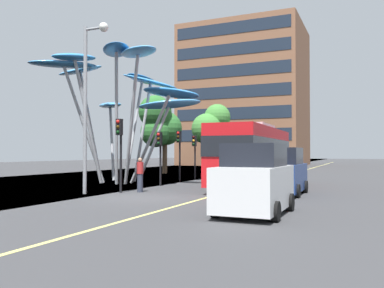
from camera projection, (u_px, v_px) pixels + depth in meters
ground at (132, 198)px, 18.08m from camera, size 120.00×240.00×0.10m
red_bus at (253, 153)px, 23.24m from camera, size 2.97×10.79×3.62m
leaf_sculpture at (125, 86)px, 26.95m from camera, size 11.02×10.72×8.45m
traffic_light_kerb_near at (120, 139)px, 19.94m from camera, size 0.28×0.42×3.66m
traffic_light_kerb_far at (160, 147)px, 24.03m from camera, size 0.28×0.42×3.21m
traffic_light_island_mid at (179, 145)px, 27.58m from camera, size 0.28×0.42×3.47m
traffic_light_opposite at (194, 147)px, 29.96m from camera, size 0.28×0.42×3.27m
car_parked_near at (255, 181)px, 13.03m from camera, size 2.05×3.81×2.28m
car_parked_mid at (283, 173)px, 19.16m from camera, size 1.93×3.87×2.23m
street_lamp at (90, 87)px, 19.43m from camera, size 1.37×0.44×8.19m
tree_pavement_near at (159, 124)px, 37.98m from camera, size 3.57×4.42×7.34m
tree_pavement_far at (214, 126)px, 49.65m from camera, size 5.31×5.06×8.03m
pedestrian at (140, 175)px, 20.28m from camera, size 0.34×0.34×1.73m
backdrop_building at (245, 97)px, 65.52m from camera, size 18.51×14.75×21.98m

